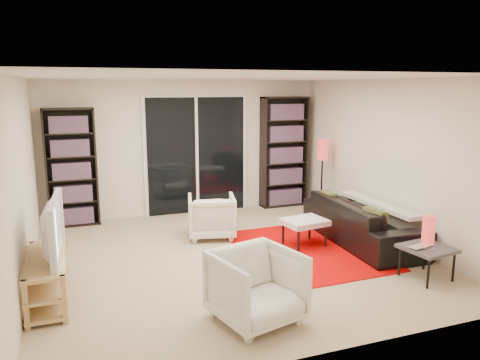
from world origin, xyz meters
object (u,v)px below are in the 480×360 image
at_px(tv_stand, 47,278).
at_px(ottoman, 305,223).
at_px(armchair_front, 257,287).
at_px(bookshelf_left, 72,168).
at_px(floor_lamp, 322,157).
at_px(bookshelf_right, 284,152).
at_px(side_table, 427,250).
at_px(sofa, 362,221).
at_px(armchair_back, 212,216).

distance_m(tv_stand, ottoman, 3.50).
relative_size(armchair_front, ottoman, 1.21).
distance_m(bookshelf_left, floor_lamp, 4.27).
distance_m(bookshelf_right, side_table, 3.89).
height_order(bookshelf_right, sofa, bookshelf_right).
height_order(armchair_back, side_table, armchair_back).
bearing_deg(armchair_front, ottoman, 36.57).
bearing_deg(ottoman, floor_lamp, 52.28).
relative_size(tv_stand, armchair_back, 1.73).
relative_size(armchair_front, side_table, 1.31).
bearing_deg(bookshelf_left, floor_lamp, -12.05).
distance_m(bookshelf_right, armchair_front, 4.71).
bearing_deg(armchair_front, sofa, 21.30).
relative_size(sofa, floor_lamp, 1.59).
xyz_separation_m(bookshelf_right, ottoman, (-0.74, -2.26, -0.70)).
bearing_deg(armchair_front, floor_lamp, 37.22).
relative_size(bookshelf_right, side_table, 3.48).
bearing_deg(sofa, bookshelf_left, 61.86).
bearing_deg(side_table, armchair_back, 128.82).
bearing_deg(tv_stand, floor_lamp, 24.12).
bearing_deg(bookshelf_right, sofa, -86.66).
bearing_deg(ottoman, sofa, -8.98).
xyz_separation_m(armchair_back, ottoman, (1.14, -0.87, 0.02)).
relative_size(bookshelf_left, sofa, 0.88).
bearing_deg(tv_stand, side_table, -12.19).
height_order(bookshelf_right, tv_stand, bookshelf_right).
bearing_deg(side_table, sofa, 87.74).
height_order(bookshelf_left, ottoman, bookshelf_left).
distance_m(sofa, floor_lamp, 1.69).
bearing_deg(bookshelf_right, ottoman, -108.08).
bearing_deg(bookshelf_left, ottoman, -35.99).
bearing_deg(bookshelf_left, bookshelf_right, -0.00).
distance_m(armchair_front, ottoman, 2.36).
bearing_deg(ottoman, bookshelf_right, 71.92).
relative_size(sofa, ottoman, 3.38).
relative_size(tv_stand, floor_lamp, 0.90).
relative_size(bookshelf_left, floor_lamp, 1.40).
height_order(armchair_front, ottoman, armchair_front).
bearing_deg(floor_lamp, armchair_front, -128.61).
distance_m(bookshelf_right, ottoman, 2.48).
xyz_separation_m(bookshelf_right, armchair_back, (-1.88, -1.39, -0.72)).
bearing_deg(armchair_back, ottoman, 156.14).
bearing_deg(bookshelf_left, sofa, -31.02).
height_order(bookshelf_right, ottoman, bookshelf_right).
xyz_separation_m(tv_stand, armchair_front, (1.95, -1.18, 0.10)).
height_order(bookshelf_left, side_table, bookshelf_left).
relative_size(bookshelf_left, side_table, 3.23).
relative_size(armchair_back, armchair_front, 0.91).
height_order(tv_stand, side_table, tv_stand).
bearing_deg(side_table, ottoman, 117.66).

